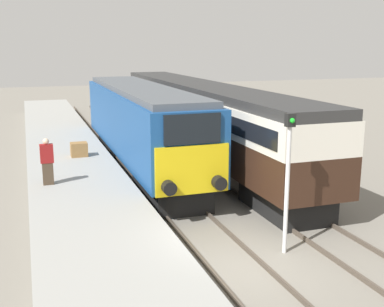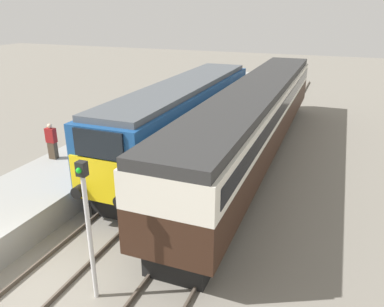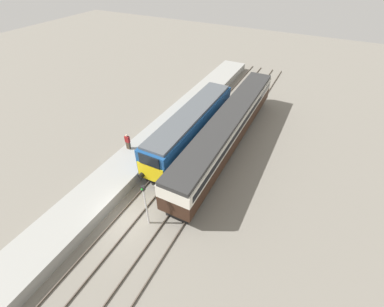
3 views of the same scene
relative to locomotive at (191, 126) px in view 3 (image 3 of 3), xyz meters
name	(u,v)px [view 3 (image 3 of 3)]	position (x,y,z in m)	size (l,w,h in m)	color
ground_plane	(127,219)	(0.00, -10.69, -2.19)	(120.00, 120.00, 0.00)	slate
platform_left	(150,145)	(-3.30, -2.69, -1.68)	(3.50, 50.00, 1.02)	gray
rails_near_track	(162,177)	(0.00, -5.69, -2.12)	(1.51, 60.00, 0.14)	#4C4238
rails_far_track	(196,190)	(3.40, -5.69, -2.12)	(1.50, 60.00, 0.14)	#4C4238
locomotive	(191,126)	(0.00, 0.00, 0.00)	(2.70, 14.74, 3.91)	black
passenger_carriage	(229,127)	(3.40, 1.43, 0.17)	(2.75, 21.66, 3.84)	black
person_on_platform	(128,142)	(-4.36, -4.57, -0.37)	(0.44, 0.26, 1.62)	#473828
signal_post	(145,202)	(1.70, -10.18, 0.16)	(0.24, 0.28, 3.96)	silver
luggage_crate	(164,129)	(-2.89, -0.57, -0.87)	(0.70, 0.56, 0.60)	olive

